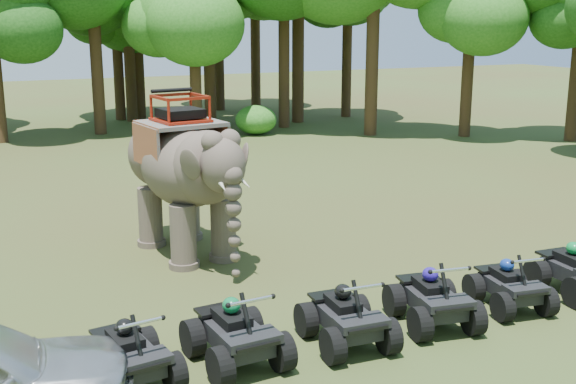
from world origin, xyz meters
The scene contains 20 objects.
ground centered at (0.00, 0.00, 0.00)m, with size 110.00×110.00×0.00m, color #47381E.
elephant centered at (-1.41, 3.85, 1.88)m, with size 1.97×4.48×3.77m, color brown, non-canonical shape.
atv_0 centered at (-3.99, -1.84, 0.61)m, with size 1.20×1.64×1.22m, color black, non-canonical shape.
atv_1 centered at (-2.31, -1.87, 0.65)m, with size 1.28×1.76×1.30m, color black, non-canonical shape.
atv_2 centered at (-0.39, -2.01, 0.63)m, with size 1.24×1.70×1.26m, color black, non-canonical shape.
atv_3 centered at (1.41, -1.95, 0.63)m, with size 1.25×1.71×1.27m, color black, non-canonical shape.
atv_4 centered at (3.18, -1.92, 0.58)m, with size 1.13×1.55×1.15m, color black, non-canonical shape.
tree_0 centered at (0.00, 22.61, 4.30)m, with size 6.03×6.03×8.61m, color #195114, non-canonical shape.
tree_1 centered at (4.05, 20.40, 3.84)m, with size 5.37×5.37×7.67m, color #195114, non-canonical shape.
tree_2 centered at (8.79, 20.99, 4.18)m, with size 5.85×5.85×8.35m, color #195114, non-canonical shape.
tree_3 centered at (11.46, 17.07, 4.79)m, with size 6.70×6.70×9.58m, color #195114, non-canonical shape.
tree_4 centered at (15.24, 14.94, 3.78)m, with size 5.29×5.29×7.56m, color #195114, non-canonical shape.
tree_29 centered at (8.12, 28.88, 5.40)m, with size 7.56×7.56×10.80m, color #195114, non-canonical shape.
tree_31 centered at (2.33, 26.29, 4.49)m, with size 6.29×6.29×8.99m, color #195114, non-canonical shape.
tree_32 centered at (5.38, 22.33, 4.47)m, with size 6.26×6.26×8.95m, color #195114, non-canonical shape.
tree_35 centered at (1.89, 27.12, 3.99)m, with size 5.58×5.58×7.98m, color #195114, non-canonical shape.
tree_36 centered at (13.52, 23.17, 3.85)m, with size 5.40×5.40×7.71m, color #195114, non-canonical shape.
tree_37 centered at (10.69, 29.47, 4.82)m, with size 6.75×6.75×9.64m, color #195114, non-canonical shape.
tree_38 centered at (2.98, 27.14, 4.57)m, with size 6.40×6.40×9.14m, color #195114, non-canonical shape.
tree_40 centered at (10.19, 22.36, 5.36)m, with size 7.51×7.51×10.73m, color #195114, non-canonical shape.
Camera 1 is at (-5.93, -11.84, 5.38)m, focal length 45.00 mm.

